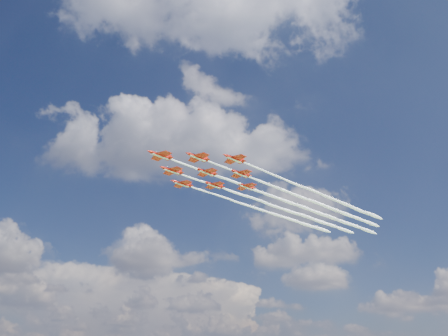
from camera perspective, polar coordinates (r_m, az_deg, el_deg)
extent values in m
cylinder|color=red|center=(154.86, -8.31, 1.63)|extent=(6.15, 6.05, 1.04)
cone|color=red|center=(152.61, -9.77, 2.16)|extent=(2.08, 2.07, 1.04)
cone|color=red|center=(157.08, -6.98, 1.15)|extent=(1.68, 1.67, 0.95)
ellipsoid|color=black|center=(154.14, -8.88, 1.98)|extent=(2.01, 1.99, 0.68)
cube|color=red|center=(155.07, -8.17, 1.57)|extent=(8.26, 8.35, 0.13)
cube|color=red|center=(156.75, -7.17, 1.22)|extent=(3.33, 3.37, 0.11)
cube|color=red|center=(157.22, -7.10, 1.48)|extent=(1.18, 1.16, 1.71)
cube|color=white|center=(154.65, -8.32, 1.48)|extent=(5.68, 5.58, 0.11)
cylinder|color=red|center=(154.75, -3.46, 1.42)|extent=(6.15, 6.05, 1.04)
cone|color=red|center=(152.16, -4.85, 1.95)|extent=(2.08, 2.07, 1.04)
cone|color=red|center=(157.27, -2.20, 0.94)|extent=(1.68, 1.67, 0.95)
ellipsoid|color=black|center=(153.89, -4.01, 1.77)|extent=(2.01, 1.99, 0.68)
cube|color=red|center=(154.99, -3.33, 1.35)|extent=(8.26, 8.35, 0.13)
cube|color=red|center=(156.89, -2.39, 1.01)|extent=(3.33, 3.37, 0.11)
cube|color=red|center=(157.37, -2.33, 1.27)|extent=(1.18, 1.16, 1.71)
cube|color=white|center=(154.54, -3.47, 1.26)|extent=(5.68, 5.58, 0.11)
cylinder|color=red|center=(166.00, -6.83, -0.35)|extent=(6.15, 6.05, 1.04)
cone|color=red|center=(163.59, -8.17, 0.12)|extent=(2.08, 2.07, 1.04)
cone|color=red|center=(168.35, -5.60, -0.77)|extent=(1.68, 1.67, 0.95)
ellipsoid|color=black|center=(165.20, -7.35, -0.03)|extent=(2.01, 1.99, 0.68)
cube|color=red|center=(166.22, -6.70, -0.41)|extent=(8.26, 8.35, 0.13)
cube|color=red|center=(167.99, -5.78, -0.71)|extent=(3.33, 3.37, 0.11)
cube|color=red|center=(168.44, -5.72, -0.46)|extent=(1.18, 1.16, 1.71)
cube|color=white|center=(165.80, -6.84, -0.49)|extent=(5.68, 5.58, 0.11)
cylinder|color=red|center=(155.74, 1.36, 1.20)|extent=(6.15, 6.05, 1.04)
cone|color=red|center=(152.84, 0.07, 1.73)|extent=(2.08, 2.07, 1.04)
cone|color=red|center=(158.54, 2.53, 0.72)|extent=(1.68, 1.67, 0.95)
ellipsoid|color=black|center=(154.76, 0.85, 1.55)|extent=(2.01, 1.99, 0.68)
cube|color=red|center=(156.01, 1.49, 1.13)|extent=(8.26, 8.35, 0.13)
cube|color=red|center=(158.12, 2.36, 0.79)|extent=(3.33, 3.37, 0.11)
cube|color=red|center=(158.61, 2.40, 1.05)|extent=(1.18, 1.16, 1.71)
cube|color=white|center=(155.53, 1.36, 1.04)|extent=(5.68, 5.58, 0.11)
cylinder|color=red|center=(166.20, -2.31, -0.54)|extent=(6.15, 6.05, 1.04)
cone|color=red|center=(163.49, -3.58, -0.08)|extent=(2.08, 2.07, 1.04)
cone|color=red|center=(168.83, -1.15, -0.96)|extent=(1.68, 1.67, 0.95)
ellipsoid|color=black|center=(165.28, -2.81, -0.23)|extent=(2.01, 1.99, 0.68)
cube|color=red|center=(166.46, -2.19, -0.60)|extent=(8.26, 8.35, 0.13)
cube|color=red|center=(168.43, -1.32, -0.90)|extent=(3.33, 3.37, 0.11)
cube|color=red|center=(168.89, -1.27, -0.66)|extent=(1.18, 1.16, 1.71)
cube|color=white|center=(166.00, -2.31, -0.69)|extent=(5.68, 5.58, 0.11)
cylinder|color=red|center=(177.40, -5.53, -2.07)|extent=(6.15, 6.05, 1.04)
cone|color=red|center=(174.86, -6.77, -1.66)|extent=(2.08, 2.07, 1.04)
cone|color=red|center=(179.86, -4.40, -2.45)|extent=(1.68, 1.67, 0.95)
ellipsoid|color=black|center=(176.54, -6.02, -1.78)|extent=(2.01, 1.99, 0.68)
cube|color=red|center=(177.64, -5.41, -2.13)|extent=(8.26, 8.35, 0.13)
cube|color=red|center=(179.49, -4.57, -2.39)|extent=(3.33, 3.37, 0.11)
cube|color=red|center=(179.92, -4.51, -2.16)|extent=(1.18, 1.16, 1.71)
cube|color=white|center=(177.21, -5.54, -2.21)|extent=(5.68, 5.58, 0.11)
cylinder|color=red|center=(167.43, 2.17, -0.74)|extent=(6.15, 6.05, 1.04)
cone|color=red|center=(164.44, 0.98, -0.28)|extent=(2.08, 2.07, 1.04)
cone|color=red|center=(170.32, 3.24, -1.15)|extent=(1.68, 1.67, 0.95)
ellipsoid|color=black|center=(166.40, 1.70, -0.42)|extent=(2.01, 1.99, 0.68)
cube|color=red|center=(167.72, 2.29, -0.80)|extent=(8.26, 8.35, 0.13)
cube|color=red|center=(169.88, 3.09, -1.09)|extent=(3.33, 3.37, 0.11)
cube|color=red|center=(170.35, 3.13, -0.84)|extent=(1.18, 1.16, 1.71)
cube|color=white|center=(167.24, 2.17, -0.89)|extent=(5.68, 5.58, 0.11)
cylinder|color=red|center=(177.88, -1.31, -2.25)|extent=(6.15, 6.05, 1.04)
cone|color=red|center=(175.07, -2.48, -1.85)|extent=(2.08, 2.07, 1.04)
cone|color=red|center=(180.60, -0.24, -2.62)|extent=(1.68, 1.67, 0.95)
ellipsoid|color=black|center=(176.91, -1.77, -1.97)|extent=(2.01, 1.99, 0.68)
cube|color=red|center=(178.15, -1.19, -2.31)|extent=(8.26, 8.35, 0.13)
cube|color=red|center=(180.19, -0.40, -2.57)|extent=(3.33, 3.37, 0.11)
cube|color=red|center=(180.63, -0.35, -2.33)|extent=(1.18, 1.16, 1.71)
cube|color=white|center=(177.70, -1.31, -2.39)|extent=(5.68, 5.58, 0.11)
cylinder|color=red|center=(179.32, 2.87, -2.42)|extent=(6.15, 6.05, 1.04)
cone|color=red|center=(176.25, 1.78, -2.03)|extent=(2.08, 2.07, 1.04)
cone|color=red|center=(182.28, 3.87, -2.78)|extent=(1.68, 1.67, 0.95)
ellipsoid|color=black|center=(178.25, 2.44, -2.14)|extent=(2.01, 1.99, 0.68)
cube|color=red|center=(179.62, 2.98, -2.47)|extent=(8.26, 8.35, 0.13)
cube|color=red|center=(181.83, 3.72, -2.73)|extent=(3.33, 3.37, 0.11)
cube|color=red|center=(182.28, 3.76, -2.49)|extent=(1.18, 1.16, 1.71)
cube|color=white|center=(179.14, 2.88, -2.56)|extent=(5.68, 5.58, 0.11)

